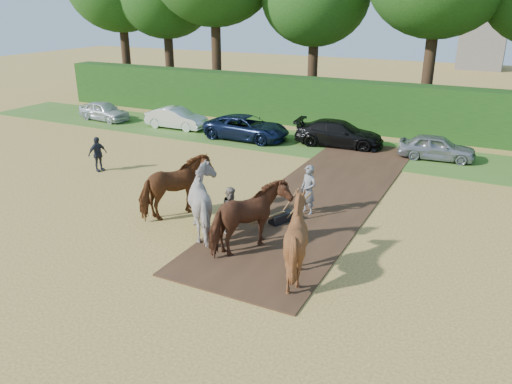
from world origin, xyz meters
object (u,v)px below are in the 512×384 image
at_px(parked_cars, 339,136).
at_px(spectator_near, 231,210).
at_px(plough_team, 231,210).
at_px(spectator_far, 98,154).

bearing_deg(parked_cars, spectator_near, -90.18).
distance_m(plough_team, parked_cars, 12.44).
bearing_deg(spectator_far, spectator_near, -95.30).
bearing_deg(parked_cars, spectator_far, -135.39).
height_order(spectator_near, plough_team, plough_team).
xyz_separation_m(spectator_far, plough_team, (9.24, -3.65, 0.31)).
xyz_separation_m(spectator_near, plough_team, (0.37, -0.68, 0.32)).
relative_size(spectator_far, parked_cars, 0.05).
relative_size(plough_team, parked_cars, 0.22).
bearing_deg(spectator_far, plough_team, -98.32).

